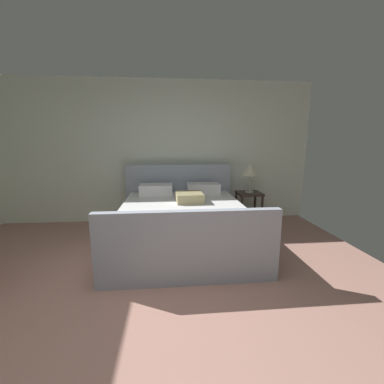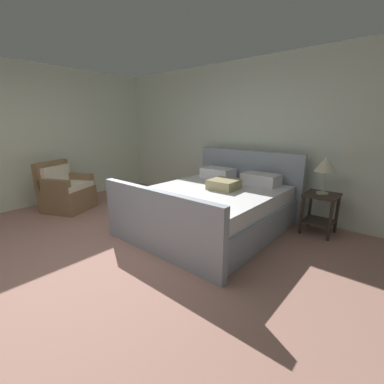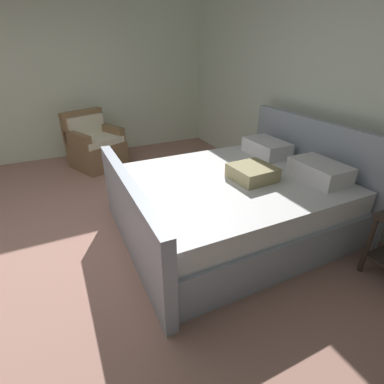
% 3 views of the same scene
% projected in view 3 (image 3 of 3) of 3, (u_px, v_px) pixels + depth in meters
% --- Properties ---
extents(ground_plane, '(5.85, 6.68, 0.02)m').
position_uv_depth(ground_plane, '(28.00, 258.00, 2.80)').
color(ground_plane, '#A57568').
extents(wall_back, '(5.97, 0.12, 2.66)m').
position_uv_depth(wall_back, '(312.00, 92.00, 3.50)').
color(wall_back, silver).
rests_on(wall_back, ground).
extents(wall_side_left, '(0.12, 6.80, 2.66)m').
position_uv_depth(wall_side_left, '(11.00, 81.00, 4.59)').
color(wall_side_left, silver).
rests_on(wall_side_left, ground).
extents(bed, '(1.97, 2.29, 1.11)m').
position_uv_depth(bed, '(234.00, 200.00, 3.11)').
color(bed, '#98A1B0').
rests_on(bed, ground).
extents(armchair, '(0.96, 0.96, 0.90)m').
position_uv_depth(armchair, '(95.00, 146.00, 4.79)').
color(armchair, olive).
rests_on(armchair, ground).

